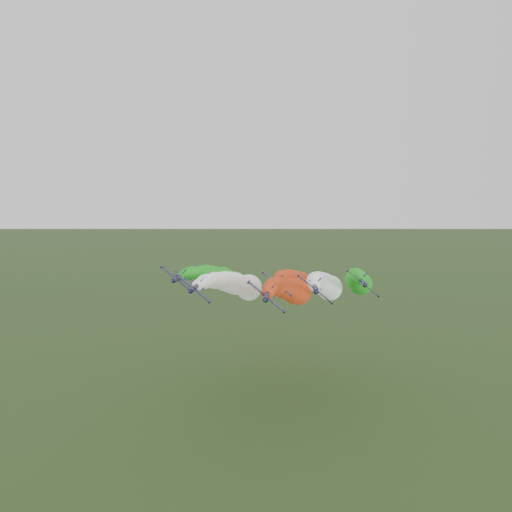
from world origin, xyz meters
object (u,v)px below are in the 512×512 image
Objects in this scene: jet_lead at (289,290)px; jet_inner_left at (236,284)px; jet_outer_left at (219,277)px; jet_outer_right at (358,280)px; jet_inner_right at (324,285)px; jet_trail at (294,281)px.

jet_inner_left is at bearing 154.18° from jet_lead.
jet_inner_left is 10.30m from jet_outer_left.
jet_lead is 25.68m from jet_outer_left.
jet_inner_left is 1.01× the size of jet_outer_left.
jet_outer_right is at bearing 13.55° from jet_inner_left.
jet_outer_left reaches higher than jet_outer_right.
jet_inner_right is 1.00× the size of jet_outer_right.
jet_outer_left reaches higher than jet_inner_left.
jet_inner_left is 1.01× the size of jet_outer_right.
jet_outer_left is at bearing 142.83° from jet_lead.
jet_inner_right is at bearing 39.15° from jet_lead.
jet_outer_left is at bearing 124.75° from jet_inner_left.
jet_inner_right is at bearing 0.81° from jet_inner_left.
jet_outer_right is (33.56, 8.09, 0.25)m from jet_inner_left.
jet_inner_left is at bearing -166.45° from jet_outer_right.
jet_outer_left is at bearing 164.65° from jet_inner_right.
jet_outer_right is 19.87m from jet_trail.
jet_lead is 1.00× the size of jet_outer_right.
jet_inner_left is at bearing -133.30° from jet_trail.
jet_lead is 11.72m from jet_inner_right.
jet_inner_left is 23.69m from jet_inner_right.
jet_inner_right reaches higher than jet_trail.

